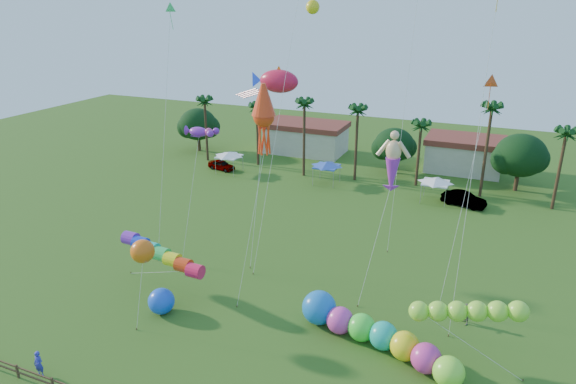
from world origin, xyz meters
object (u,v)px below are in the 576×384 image
at_px(caterpillar_inflatable, 372,333).
at_px(spectator_a, 39,364).
at_px(car_a, 221,165).
at_px(spectator_b, 466,314).
at_px(car_b, 464,199).
at_px(blue_ball, 161,301).

bearing_deg(caterpillar_inflatable, spectator_a, -131.78).
bearing_deg(car_a, spectator_b, -115.06).
distance_m(car_a, car_b, 33.14).
bearing_deg(car_b, spectator_a, 165.04).
bearing_deg(car_a, blue_ball, -146.84).
relative_size(spectator_b, blue_ball, 0.83).
bearing_deg(spectator_a, spectator_b, 30.75).
distance_m(car_a, spectator_b, 43.70).
xyz_separation_m(car_a, spectator_a, (10.87, -42.06, 0.21)).
bearing_deg(spectator_b, car_b, 153.29).
bearing_deg(blue_ball, car_a, 112.66).
height_order(car_b, spectator_b, spectator_b).
distance_m(car_a, spectator_a, 43.44).
xyz_separation_m(spectator_b, caterpillar_inflatable, (-5.79, -5.27, 0.23)).
relative_size(car_a, car_b, 0.81).
bearing_deg(caterpillar_inflatable, car_a, 151.26).
bearing_deg(spectator_b, caterpillar_inflatable, -80.00).
relative_size(car_a, blue_ball, 2.01).
distance_m(car_a, caterpillar_inflatable, 42.74).
bearing_deg(caterpillar_inflatable, spectator_b, 59.46).
xyz_separation_m(car_b, spectator_b, (2.41, -24.58, 0.01)).
bearing_deg(spectator_a, blue_ball, 68.73).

